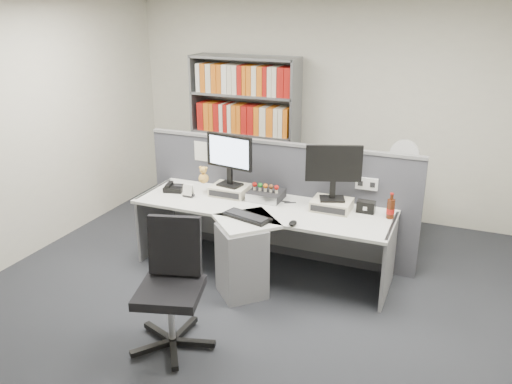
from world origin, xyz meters
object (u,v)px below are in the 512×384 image
at_px(monitor_right, 334,168).
at_px(filing_cabinet, 398,215).
at_px(monitor_left, 229,156).
at_px(speaker, 366,207).
at_px(shelving_unit, 245,136).
at_px(desk, 254,238).
at_px(desk_fan, 404,157).
at_px(desktop_pc, 266,195).
at_px(cola_bottle, 391,209).
at_px(office_chair, 172,281).
at_px(keyboard, 247,217).
at_px(mouse, 293,223).
at_px(desk_phone, 174,188).
at_px(desk_calendar, 188,192).

height_order(monitor_right, filing_cabinet, monitor_right).
distance_m(monitor_left, filing_cabinet, 2.08).
height_order(monitor_left, speaker, monitor_left).
bearing_deg(shelving_unit, monitor_left, -72.33).
bearing_deg(desk, desk_fan, 49.38).
distance_m(monitor_right, shelving_unit, 2.15).
relative_size(desktop_pc, shelving_unit, 0.17).
relative_size(shelving_unit, filing_cabinet, 2.86).
height_order(cola_bottle, shelving_unit, shelving_unit).
height_order(cola_bottle, office_chair, office_chair).
relative_size(keyboard, shelving_unit, 0.25).
relative_size(monitor_right, mouse, 4.90).
bearing_deg(keyboard, mouse, 0.78).
bearing_deg(desk_phone, monitor_right, 4.29).
relative_size(desk, office_chair, 2.52).
bearing_deg(desktop_pc, desk_fan, 38.99).
xyz_separation_m(monitor_left, shelving_unit, (-0.47, 1.46, -0.17)).
bearing_deg(desk_calendar, keyboard, -20.47).
distance_m(speaker, shelving_unit, 2.37).
relative_size(desktop_pc, desk_fan, 0.63).
height_order(monitor_left, monitor_right, monitor_right).
bearing_deg(keyboard, desk_fan, 51.66).
bearing_deg(monitor_right, office_chair, -119.22).
xyz_separation_m(monitor_right, filing_cabinet, (0.53, 1.02, -0.80)).
relative_size(keyboard, speaker, 2.92).
bearing_deg(filing_cabinet, keyboard, -128.33).
distance_m(keyboard, desk_phone, 1.10).
xyz_separation_m(desk_phone, office_chair, (0.83, -1.44, -0.20)).
xyz_separation_m(desk_phone, desk_fan, (2.24, 1.14, 0.28)).
bearing_deg(desk_calendar, shelving_unit, 93.13).
distance_m(desktop_pc, shelving_unit, 1.70).
distance_m(desk_fan, office_chair, 2.98).
distance_m(mouse, cola_bottle, 0.94).
bearing_deg(desk_phone, desk, -13.76).
xyz_separation_m(desk, monitor_right, (0.67, 0.38, 0.69)).
xyz_separation_m(shelving_unit, office_chair, (0.69, -3.03, -0.42)).
bearing_deg(monitor_left, desk_fan, 31.87).
relative_size(desk_calendar, desk_fan, 0.25).
bearing_deg(office_chair, monitor_left, 98.12).
bearing_deg(speaker, desktop_pc, -178.13).
distance_m(keyboard, filing_cabinet, 1.99).
height_order(monitor_left, office_chair, monitor_left).
distance_m(mouse, desk_phone, 1.53).
relative_size(desk, desk_fan, 4.85).
bearing_deg(shelving_unit, desk_fan, -12.08).
height_order(desk, filing_cabinet, desk).
xyz_separation_m(monitor_left, monitor_right, (1.10, 0.00, 0.00)).
bearing_deg(desk, cola_bottle, 17.23).
bearing_deg(desk_phone, speaker, 5.05).
distance_m(mouse, desk_fan, 1.73).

